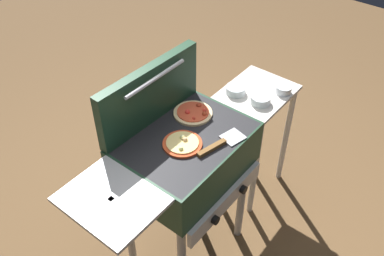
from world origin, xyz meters
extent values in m
plane|color=brown|center=(0.00, 0.00, 0.00)|extent=(8.00, 8.00, 0.00)
cube|color=#193823|center=(0.00, 0.00, 0.78)|extent=(0.64, 0.48, 0.24)
cube|color=black|center=(0.00, 0.00, 0.90)|extent=(0.61, 0.46, 0.01)
cube|color=#ACACAC|center=(-0.48, 0.00, 0.89)|extent=(0.32, 0.41, 0.02)
cube|color=#ACACAC|center=(-0.48, 0.00, 0.78)|extent=(0.02, 0.02, 0.24)
cube|color=#ACACAC|center=(0.00, -0.25, 0.61)|extent=(0.58, 0.02, 0.10)
cylinder|color=black|center=(-0.12, -0.28, 0.61)|extent=(0.04, 0.02, 0.04)
cylinder|color=black|center=(0.12, -0.28, 0.61)|extent=(0.04, 0.02, 0.04)
cylinder|color=#ACACAC|center=(0.27, -0.19, 0.33)|extent=(0.04, 0.04, 0.66)
cylinder|color=#ACACAC|center=(-0.27, 0.19, 0.33)|extent=(0.04, 0.04, 0.66)
cylinder|color=#ACACAC|center=(0.27, 0.19, 0.33)|extent=(0.04, 0.04, 0.66)
cube|color=#193823|center=(0.00, 0.21, 1.05)|extent=(0.63, 0.07, 0.30)
cylinder|color=#B7B7BC|center=(0.00, 0.17, 1.16)|extent=(0.38, 0.02, 0.02)
cylinder|color=#C64723|center=(-0.05, -0.03, 0.91)|extent=(0.18, 0.18, 0.01)
cylinder|color=#EDD17A|center=(-0.05, -0.03, 0.92)|extent=(0.15, 0.15, 0.01)
sphere|color=#DADA8A|center=(-0.03, -0.01, 0.92)|extent=(0.02, 0.02, 0.02)
sphere|color=#F2C183|center=(-0.04, -0.03, 0.92)|extent=(0.02, 0.02, 0.02)
sphere|color=#ECEB89|center=(-0.09, -0.05, 0.92)|extent=(0.02, 0.02, 0.02)
cylinder|color=beige|center=(0.15, 0.08, 0.91)|extent=(0.20, 0.20, 0.01)
cylinder|color=#D14C2D|center=(0.15, 0.08, 0.92)|extent=(0.16, 0.16, 0.01)
sphere|color=#B74126|center=(0.21, 0.08, 0.92)|extent=(0.03, 0.03, 0.03)
sphere|color=#EB4633|center=(0.19, 0.04, 0.92)|extent=(0.02, 0.02, 0.02)
sphere|color=#EA4730|center=(0.11, 0.04, 0.92)|extent=(0.02, 0.02, 0.02)
sphere|color=#B84022|center=(0.17, 0.02, 0.92)|extent=(0.02, 0.02, 0.02)
sphere|color=#EF3D31|center=(0.13, 0.09, 0.92)|extent=(0.03, 0.03, 0.03)
cube|color=#B7BABF|center=(0.13, -0.18, 0.90)|extent=(0.12, 0.11, 0.01)
cube|color=brown|center=(0.01, -0.15, 0.91)|extent=(0.16, 0.06, 0.02)
cube|color=beige|center=(0.66, 0.00, 0.78)|extent=(0.44, 0.36, 0.02)
cylinder|color=beige|center=(0.47, -0.15, 0.38)|extent=(0.04, 0.04, 0.77)
cylinder|color=beige|center=(0.85, -0.15, 0.38)|extent=(0.04, 0.04, 0.77)
cylinder|color=beige|center=(0.47, 0.15, 0.38)|extent=(0.04, 0.04, 0.77)
cylinder|color=beige|center=(0.85, 0.15, 0.38)|extent=(0.04, 0.04, 0.77)
cylinder|color=silver|center=(0.74, -0.12, 0.81)|extent=(0.09, 0.09, 0.04)
cylinder|color=#4C7533|center=(0.74, -0.12, 0.80)|extent=(0.07, 0.07, 0.02)
cylinder|color=silver|center=(0.57, 0.09, 0.81)|extent=(0.11, 0.11, 0.04)
cylinder|color=#996B47|center=(0.57, 0.09, 0.80)|extent=(0.09, 0.09, 0.02)
cylinder|color=silver|center=(0.58, -0.07, 0.81)|extent=(0.11, 0.11, 0.04)
cylinder|color=#4C7533|center=(0.58, -0.07, 0.80)|extent=(0.09, 0.09, 0.02)
camera|label=1|loc=(-1.15, -0.95, 2.25)|focal=39.79mm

